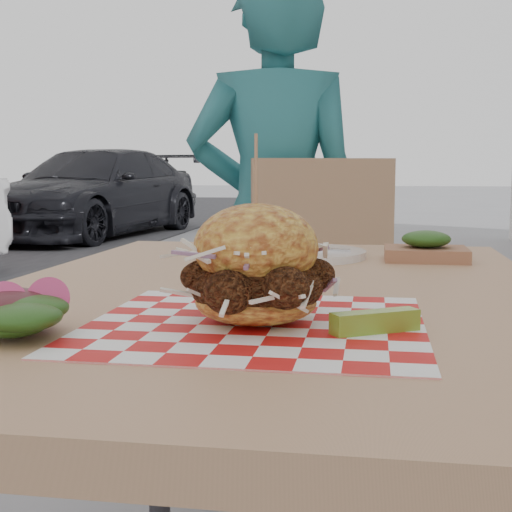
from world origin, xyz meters
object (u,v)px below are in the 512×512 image
Objects in this scene: patio_table at (269,339)px; patio_chair at (311,299)px; car_dark at (95,192)px; sandwich at (256,271)px; diner at (275,220)px.

patio_chair is (-0.03, 0.99, -0.12)m from patio_table.
car_dark is 20.48× the size of sandwich.
sandwich reaches higher than patio_table.
car_dark is at bearing 113.09° from sandwich.
sandwich is (0.18, -1.45, 0.05)m from diner.
sandwich reaches higher than patio_chair.
car_dark is 8.24m from patio_chair.
patio_table is at bearing -57.36° from car_dark.
diner is 1.21m from patio_table.
diner reaches higher than sandwich.
sandwich is (0.02, -0.25, 0.14)m from patio_table.
car_dark reaches higher than patio_chair.
car_dark reaches higher than patio_table.
patio_chair is at bearing -54.76° from car_dark.
sandwich is (3.68, -8.64, 0.21)m from car_dark.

